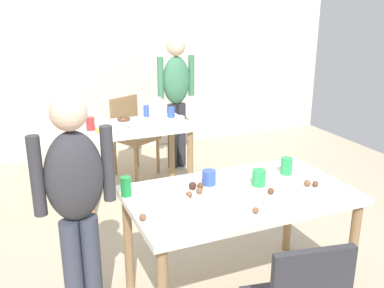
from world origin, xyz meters
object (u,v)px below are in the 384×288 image
(dining_table_near, at_px, (239,205))
(dining_table_far, at_px, (134,137))
(pitcher_far, at_px, (155,111))
(mixing_bowl, at_px, (175,205))
(person_adult_far, at_px, (176,92))
(soda_can, at_px, (126,186))
(chair_far_table, at_px, (131,131))
(person_girl_near, at_px, (76,198))

(dining_table_near, relative_size, dining_table_far, 1.28)
(dining_table_near, height_order, pitcher_far, pitcher_far)
(dining_table_far, xyz_separation_m, mixing_bowl, (-0.27, -1.82, 0.15))
(dining_table_far, height_order, pitcher_far, pitcher_far)
(dining_table_far, xyz_separation_m, person_adult_far, (0.69, 0.64, 0.27))
(mixing_bowl, height_order, pitcher_far, pitcher_far)
(pitcher_far, bearing_deg, soda_can, -114.84)
(dining_table_near, height_order, dining_table_far, same)
(dining_table_far, relative_size, soda_can, 8.93)
(person_adult_far, bearing_deg, chair_far_table, 177.66)
(dining_table_near, bearing_deg, chair_far_table, 90.85)
(person_adult_far, xyz_separation_m, mixing_bowl, (-0.97, -2.47, -0.12))
(mixing_bowl, bearing_deg, dining_table_near, 8.92)
(dining_table_near, distance_m, soda_can, 0.71)
(person_adult_far, height_order, soda_can, person_adult_far)
(person_adult_far, relative_size, mixing_bowl, 8.65)
(chair_far_table, xyz_separation_m, soda_can, (-0.63, -2.19, 0.31))
(dining_table_far, bearing_deg, soda_can, -107.28)
(chair_far_table, height_order, person_adult_far, person_adult_far)
(person_girl_near, bearing_deg, dining_table_far, 64.70)
(dining_table_far, distance_m, soda_can, 1.61)
(soda_can, bearing_deg, mixing_bowl, -56.06)
(chair_far_table, height_order, mixing_bowl, chair_far_table)
(person_girl_near, bearing_deg, person_adult_far, 57.31)
(person_adult_far, bearing_deg, pitcher_far, -125.30)
(dining_table_near, relative_size, soda_can, 11.39)
(chair_far_table, relative_size, mixing_bowl, 5.00)
(dining_table_near, relative_size, person_girl_near, 0.97)
(pitcher_far, bearing_deg, dining_table_near, -91.00)
(dining_table_far, distance_m, person_girl_near, 1.86)
(mixing_bowl, bearing_deg, person_girl_near, 163.07)
(soda_can, bearing_deg, chair_far_table, 74.05)
(mixing_bowl, bearing_deg, person_adult_far, 68.57)
(person_girl_near, distance_m, soda_can, 0.35)
(pitcher_far, bearing_deg, chair_far_table, 95.38)
(person_girl_near, distance_m, pitcher_far, 1.92)
(dining_table_near, xyz_separation_m, soda_can, (-0.66, 0.23, 0.15))
(person_girl_near, xyz_separation_m, mixing_bowl, (0.51, -0.16, -0.07))
(mixing_bowl, bearing_deg, chair_far_table, 80.31)
(chair_far_table, bearing_deg, mixing_bowl, -99.69)
(dining_table_near, height_order, chair_far_table, chair_far_table)
(chair_far_table, relative_size, person_adult_far, 0.58)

